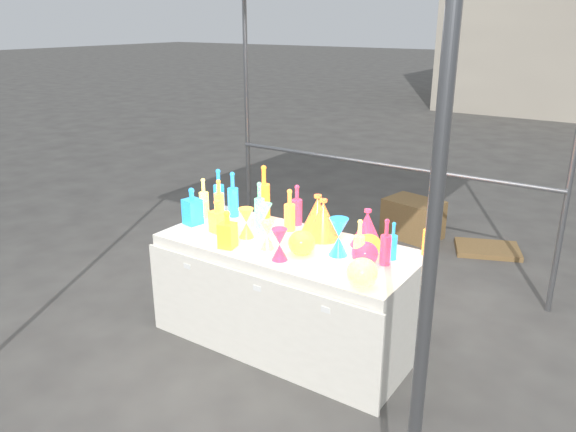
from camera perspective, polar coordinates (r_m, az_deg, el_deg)
The scene contains 31 objects.
ground at distance 4.20m, azimuth 0.00°, elevation -12.32°, with size 80.00×80.00×0.00m, color #5F5C58.
display_table at distance 4.01m, azimuth -0.07°, elevation -7.83°, with size 1.84×0.83×0.75m.
cardboard_box_closed at distance 6.10m, azimuth 12.58°, elevation -0.25°, with size 0.56×0.41×0.41m, color olive.
cardboard_box_flat at distance 5.98m, azimuth 19.60°, elevation -3.19°, with size 0.61×0.44×0.05m, color olive.
bottle_0 at distance 4.36m, azimuth -7.02°, elevation 1.80°, with size 0.08×0.08×0.30m, color red, non-canonical shape.
bottle_1 at distance 4.45m, azimuth -7.04°, elevation 2.54°, with size 0.08×0.08×0.36m, color #167925, non-canonical shape.
bottle_2 at distance 4.30m, azimuth -2.45°, elevation 2.50°, with size 0.09×0.09×0.41m, color yellow, non-canonical shape.
bottle_3 at distance 4.16m, azimuth 0.91°, elevation 1.14°, with size 0.08×0.08×0.31m, color #1B2B9D, non-canonical shape.
bottle_4 at distance 4.38m, azimuth -8.55°, elevation 1.86°, with size 0.07×0.07×0.31m, color teal, non-canonical shape.
bottle_5 at distance 4.09m, azimuth -2.91°, elevation 1.11°, with size 0.08×0.08×0.35m, color #A42062, non-canonical shape.
bottle_6 at distance 4.04m, azimuth 0.16°, elevation 0.63°, with size 0.08×0.08×0.31m, color red, non-canonical shape.
bottle_7 at distance 4.35m, azimuth -5.62°, elevation 2.21°, with size 0.08×0.08×0.36m, color #167925, non-canonical shape.
decanter_0 at distance 4.06m, azimuth -7.20°, elevation 0.03°, with size 0.09×0.09×0.24m, color red, non-canonical shape.
decanter_1 at distance 3.77m, azimuth -6.18°, elevation -1.33°, with size 0.10×0.10×0.26m, color yellow, non-canonical shape.
decanter_2 at distance 4.24m, azimuth -9.70°, elevation 1.02°, with size 0.12×0.12×0.28m, color #167925, non-canonical shape.
hourglass_1 at distance 3.56m, azimuth -0.87°, elevation -2.91°, with size 0.11×0.11×0.21m, color #1B2B9D, non-canonical shape.
hourglass_2 at distance 3.74m, azimuth -2.09°, elevation -1.96°, with size 0.10×0.10×0.19m, color teal, non-canonical shape.
hourglass_3 at distance 4.01m, azimuth -2.38°, elevation -0.27°, with size 0.11×0.11×0.22m, color #A42062, non-canonical shape.
hourglass_4 at distance 3.94m, azimuth -4.26°, elevation -0.70°, with size 0.11×0.11×0.21m, color red, non-canonical shape.
hourglass_5 at distance 3.64m, azimuth 5.16°, elevation -2.13°, with size 0.13×0.13×0.25m, color #167925, non-canonical shape.
globe_0 at distance 3.66m, azimuth 1.40°, elevation -2.87°, with size 0.18×0.18×0.14m, color red, non-canonical shape.
globe_1 at distance 3.26m, azimuth 7.53°, elevation -5.89°, with size 0.19×0.19×0.15m, color teal, non-canonical shape.
globe_2 at distance 3.67m, azimuth 8.22°, elevation -3.09°, with size 0.17×0.17×0.13m, color yellow, non-canonical shape.
globe_3 at distance 3.54m, azimuth 7.80°, elevation -3.91°, with size 0.17×0.17×0.13m, color #1B2B9D, non-canonical shape.
lampshade_0 at distance 3.90m, azimuth 3.58°, elevation -0.30°, with size 0.25×0.25×0.29m, color yellow, non-canonical shape.
lampshade_1 at distance 4.00m, azimuth 3.01°, elevation 0.18°, with size 0.25×0.25×0.29m, color yellow, non-canonical shape.
lampshade_2 at distance 3.82m, azimuth 8.03°, elevation -1.16°, with size 0.22×0.22×0.26m, color #1B2B9D, non-canonical shape.
bottle_8 at distance 3.62m, azimuth 10.61°, elevation -2.49°, with size 0.06×0.06×0.25m, color #167925, non-canonical shape.
bottle_9 at distance 3.74m, azimuth 14.00°, elevation -1.91°, with size 0.06×0.06×0.27m, color yellow, non-canonical shape.
bottle_10 at distance 3.53m, azimuth 9.92°, elevation -2.61°, with size 0.07×0.07×0.30m, color #1B2B9D, non-canonical shape.
bottle_11 at distance 3.50m, azimuth 7.25°, elevation -2.68°, with size 0.07×0.07×0.30m, color teal, non-canonical shape.
Camera 1 is at (1.98, -2.97, 2.21)m, focal length 35.00 mm.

